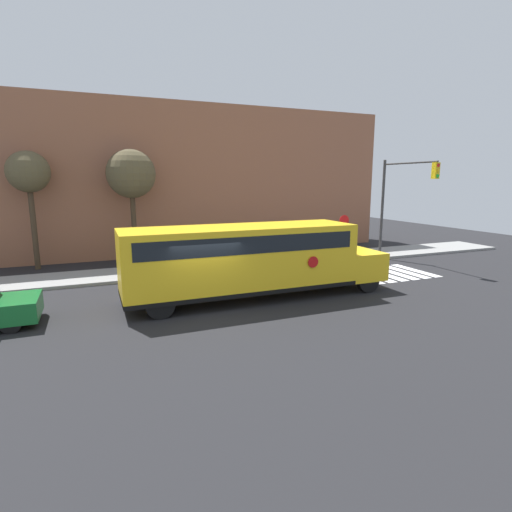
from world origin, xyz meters
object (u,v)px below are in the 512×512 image
(tree_far_sidewalk, at_px, (131,175))
(tree_near_sidewalk, at_px, (28,174))
(school_bus, at_px, (249,257))
(stop_sign, at_px, (343,231))
(traffic_light, at_px, (398,194))

(tree_far_sidewalk, bearing_deg, tree_near_sidewalk, 176.65)
(school_bus, bearing_deg, stop_sign, 32.27)
(school_bus, height_order, stop_sign, school_bus)
(tree_near_sidewalk, bearing_deg, stop_sign, -15.07)
(school_bus, height_order, traffic_light, traffic_light)
(stop_sign, xyz_separation_m, traffic_light, (2.61, -1.38, 2.14))
(traffic_light, bearing_deg, stop_sign, 152.25)
(stop_sign, bearing_deg, school_bus, -147.73)
(tree_near_sidewalk, bearing_deg, traffic_light, -16.95)
(school_bus, relative_size, tree_near_sidewalk, 1.75)
(tree_near_sidewalk, xyz_separation_m, tree_far_sidewalk, (5.02, -0.29, -0.03))
(tree_near_sidewalk, bearing_deg, tree_far_sidewalk, -3.35)
(traffic_light, distance_m, tree_near_sidewalk, 19.77)
(tree_far_sidewalk, bearing_deg, traffic_light, -21.50)
(school_bus, xyz_separation_m, tree_far_sidewalk, (-3.46, 9.01, 3.29))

